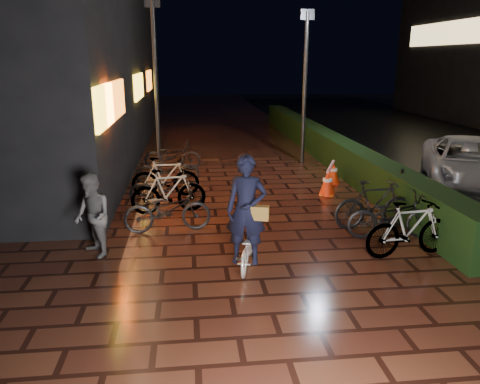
{
  "coord_description": "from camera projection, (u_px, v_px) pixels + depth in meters",
  "views": [
    {
      "loc": [
        -1.7,
        -8.74,
        3.57
      ],
      "look_at": [
        -0.75,
        -0.14,
        1.1
      ],
      "focal_mm": 35.0,
      "sensor_mm": 36.0,
      "label": 1
    }
  ],
  "objects": [
    {
      "name": "van",
      "position": [
        471.0,
        164.0,
        13.2
      ],
      "size": [
        4.17,
        5.6,
        1.41
      ],
      "primitive_type": "imported",
      "rotation": [
        0.0,
        0.0,
        -0.41
      ],
      "color": "#A9A9AD",
      "rests_on": "ground"
    },
    {
      "name": "traffic_barrier",
      "position": [
        330.0,
        177.0,
        13.26
      ],
      "size": [
        1.0,
        1.66,
        0.69
      ],
      "color": "red",
      "rests_on": "ground"
    },
    {
      "name": "ground",
      "position": [
        276.0,
        241.0,
        9.51
      ],
      "size": [
        80.0,
        80.0,
        0.0
      ],
      "primitive_type": "plane",
      "color": "#381911",
      "rests_on": "ground"
    },
    {
      "name": "parked_bikes_hedge",
      "position": [
        391.0,
        216.0,
        9.44
      ],
      "size": [
        1.98,
        2.18,
        1.07
      ],
      "color": "black",
      "rests_on": "ground"
    },
    {
      "name": "cart_assembly",
      "position": [
        398.0,
        186.0,
        11.41
      ],
      "size": [
        0.73,
        0.78,
        1.11
      ],
      "color": "black",
      "rests_on": "ground"
    },
    {
      "name": "lamp_post_hedge",
      "position": [
        305.0,
        81.0,
        16.03
      ],
      "size": [
        0.49,
        0.15,
        5.15
      ],
      "color": "black",
      "rests_on": "ground"
    },
    {
      "name": "bystander_person",
      "position": [
        92.0,
        216.0,
        8.59
      ],
      "size": [
        0.91,
        0.97,
        1.58
      ],
      "primitive_type": "imported",
      "rotation": [
        0.0,
        0.0,
        -1.01
      ],
      "color": "#565658",
      "rests_on": "ground"
    },
    {
      "name": "parked_bikes_storefront",
      "position": [
        168.0,
        179.0,
        12.38
      ],
      "size": [
        2.02,
        6.6,
        1.07
      ],
      "color": "black",
      "rests_on": "ground"
    },
    {
      "name": "lamp_post_sf",
      "position": [
        155.0,
        73.0,
        16.54
      ],
      "size": [
        0.54,
        0.18,
        5.63
      ],
      "color": "black",
      "rests_on": "ground"
    },
    {
      "name": "hedge",
      "position": [
        324.0,
        145.0,
        17.37
      ],
      "size": [
        0.7,
        20.0,
        1.0
      ],
      "primitive_type": "cube",
      "color": "black",
      "rests_on": "ground"
    },
    {
      "name": "cyclist",
      "position": [
        247.0,
        227.0,
        8.1
      ],
      "size": [
        0.84,
        1.51,
        2.05
      ],
      "color": "silver",
      "rests_on": "ground"
    }
  ]
}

